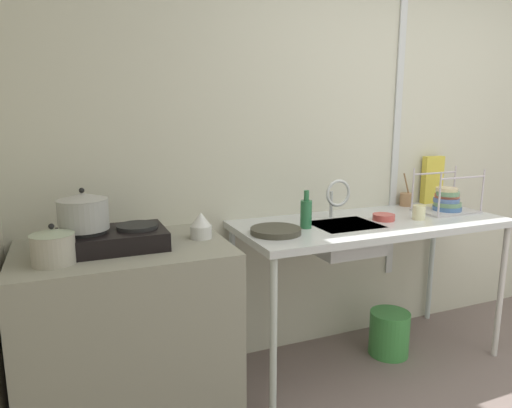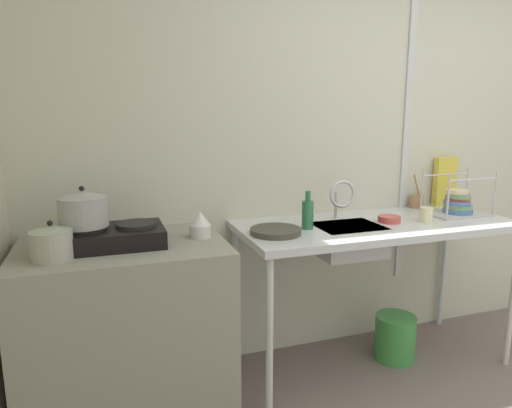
% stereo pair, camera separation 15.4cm
% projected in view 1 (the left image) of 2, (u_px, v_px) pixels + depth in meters
% --- Properties ---
extents(wall_back, '(5.60, 0.10, 2.64)m').
position_uv_depth(wall_back, '(395.00, 140.00, 3.12)').
color(wall_back, beige).
rests_on(wall_back, ground).
extents(wall_metal_strip, '(0.05, 0.01, 2.11)m').
position_uv_depth(wall_metal_strip, '(397.00, 121.00, 3.02)').
color(wall_metal_strip, silver).
extents(counter_concrete, '(0.98, 0.66, 0.88)m').
position_uv_depth(counter_concrete, '(128.00, 334.00, 2.23)').
color(counter_concrete, gray).
rests_on(counter_concrete, ground).
extents(counter_sink, '(1.62, 0.66, 0.88)m').
position_uv_depth(counter_sink, '(371.00, 230.00, 2.70)').
color(counter_sink, silver).
rests_on(counter_sink, ground).
extents(stove, '(0.48, 0.32, 0.10)m').
position_uv_depth(stove, '(112.00, 238.00, 2.12)').
color(stove, black).
rests_on(stove, counter_concrete).
extents(pot_on_left_burner, '(0.22, 0.22, 0.19)m').
position_uv_depth(pot_on_left_burner, '(83.00, 211.00, 2.05)').
color(pot_on_left_burner, '#969793').
rests_on(pot_on_left_burner, stove).
extents(pot_beside_stove, '(0.18, 0.18, 0.17)m').
position_uv_depth(pot_beside_stove, '(53.00, 246.00, 1.90)').
color(pot_beside_stove, '#A49E8F').
rests_on(pot_beside_stove, counter_concrete).
extents(percolator, '(0.11, 0.11, 0.13)m').
position_uv_depth(percolator, '(201.00, 226.00, 2.29)').
color(percolator, silver).
rests_on(percolator, counter_concrete).
extents(sink_basin, '(0.37, 0.31, 0.16)m').
position_uv_depth(sink_basin, '(344.00, 238.00, 2.61)').
color(sink_basin, silver).
rests_on(sink_basin, counter_sink).
extents(faucet, '(0.16, 0.09, 0.24)m').
position_uv_depth(faucet, '(337.00, 195.00, 2.68)').
color(faucet, silver).
rests_on(faucet, counter_sink).
extents(frying_pan, '(0.27, 0.27, 0.03)m').
position_uv_depth(frying_pan, '(276.00, 231.00, 2.39)').
color(frying_pan, '#3C3A2E').
rests_on(frying_pan, counter_sink).
extents(dish_rack, '(0.37, 0.25, 0.28)m').
position_uv_depth(dish_rack, '(447.00, 201.00, 2.91)').
color(dish_rack, '#BCB0BA').
rests_on(dish_rack, counter_sink).
extents(cup_by_rack, '(0.07, 0.07, 0.09)m').
position_uv_depth(cup_by_rack, '(419.00, 212.00, 2.70)').
color(cup_by_rack, beige).
rests_on(cup_by_rack, counter_sink).
extents(small_bowl_on_drainboard, '(0.13, 0.13, 0.04)m').
position_uv_depth(small_bowl_on_drainboard, '(384.00, 217.00, 2.69)').
color(small_bowl_on_drainboard, '#C34B46').
rests_on(small_bowl_on_drainboard, counter_sink).
extents(bottle_by_sink, '(0.06, 0.06, 0.21)m').
position_uv_depth(bottle_by_sink, '(306.00, 213.00, 2.49)').
color(bottle_by_sink, '#29683F').
rests_on(bottle_by_sink, counter_sink).
extents(cereal_box, '(0.15, 0.06, 0.33)m').
position_uv_depth(cereal_box, '(432.00, 180.00, 3.18)').
color(cereal_box, gold).
rests_on(cereal_box, counter_sink).
extents(utensil_jar, '(0.09, 0.09, 0.23)m').
position_uv_depth(utensil_jar, '(406.00, 199.00, 3.10)').
color(utensil_jar, '#A0754F').
rests_on(utensil_jar, counter_sink).
extents(bucket_on_floor, '(0.25, 0.25, 0.28)m').
position_uv_depth(bucket_on_floor, '(389.00, 333.00, 2.88)').
color(bucket_on_floor, '#3D8E42').
rests_on(bucket_on_floor, ground).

